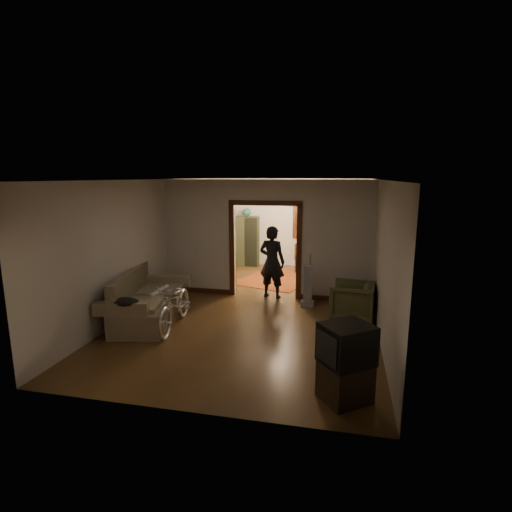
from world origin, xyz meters
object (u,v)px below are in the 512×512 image
(bicycle, at_px, (175,304))
(person, at_px, (272,262))
(sofa, at_px, (148,297))
(locker, at_px, (247,241))
(armchair, at_px, (352,301))
(desk, at_px, (319,259))

(bicycle, bearing_deg, person, 51.22)
(bicycle, bearing_deg, sofa, 156.29)
(sofa, distance_m, locker, 5.47)
(locker, bearing_deg, bicycle, -105.14)
(person, bearing_deg, sofa, 56.09)
(bicycle, height_order, armchair, bicycle)
(bicycle, relative_size, locker, 1.10)
(bicycle, bearing_deg, locker, 83.14)
(person, relative_size, desk, 1.92)
(person, xyz_separation_m, desk, (0.93, 3.19, -0.53))
(desk, bearing_deg, armchair, -84.39)
(armchair, height_order, desk, armchair)
(sofa, bearing_deg, locker, 69.93)
(person, distance_m, desk, 3.37)
(desk, bearing_deg, sofa, -126.71)
(sofa, distance_m, armchair, 4.13)
(armchair, bearing_deg, locker, -136.63)
(person, height_order, desk, person)
(sofa, distance_m, desk, 6.13)
(desk, bearing_deg, locker, 170.62)
(person, bearing_deg, locker, -55.02)
(locker, bearing_deg, person, -81.45)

